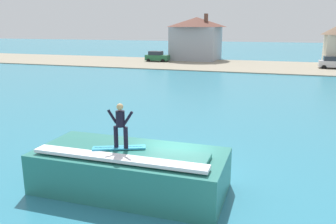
# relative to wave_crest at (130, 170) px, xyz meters

# --- Properties ---
(ground_plane) EXTENTS (260.00, 260.00, 0.00)m
(ground_plane) POSITION_rel_wave_crest_xyz_m (1.47, 1.36, -0.81)
(ground_plane) COLOR teal
(wave_crest) EXTENTS (7.10, 3.21, 1.71)m
(wave_crest) POSITION_rel_wave_crest_xyz_m (0.00, 0.00, 0.00)
(wave_crest) COLOR #2A766C
(wave_crest) RESTS_ON ground_plane
(surfboard) EXTENTS (1.91, 1.10, 0.06)m
(surfboard) POSITION_rel_wave_crest_xyz_m (-0.29, -0.27, 0.94)
(surfboard) COLOR #33A5CC
(surfboard) RESTS_ON wave_crest
(surfer) EXTENTS (1.01, 0.32, 1.64)m
(surfer) POSITION_rel_wave_crest_xyz_m (-0.19, -0.31, 1.88)
(surfer) COLOR black
(surfer) RESTS_ON surfboard
(shoreline_bank) EXTENTS (120.00, 16.79, 0.13)m
(shoreline_bank) POSITION_rel_wave_crest_xyz_m (1.47, 43.85, -0.74)
(shoreline_bank) COLOR gray
(shoreline_bank) RESTS_ON ground_plane
(car_near_shore) EXTENTS (4.00, 2.18, 1.86)m
(car_near_shore) POSITION_rel_wave_crest_xyz_m (-15.28, 45.68, 0.14)
(car_near_shore) COLOR #23663D
(car_near_shore) RESTS_ON ground_plane
(car_far_shore) EXTENTS (3.86, 2.06, 1.86)m
(car_far_shore) POSITION_rel_wave_crest_xyz_m (12.21, 43.77, 0.14)
(car_far_shore) COLOR silver
(car_far_shore) RESTS_ON ground_plane
(house_with_chimney) EXTENTS (10.95, 10.95, 8.15)m
(house_with_chimney) POSITION_rel_wave_crest_xyz_m (-9.78, 51.57, 3.41)
(house_with_chimney) COLOR #9EA3AD
(house_with_chimney) RESTS_ON ground_plane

